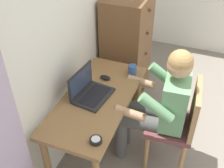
{
  "coord_description": "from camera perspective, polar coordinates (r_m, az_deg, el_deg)",
  "views": [
    {
      "loc": [
        -1.94,
        1.09,
        2.26
      ],
      "look_at": [
        -0.21,
        1.76,
        0.84
      ],
      "focal_mm": 44.43,
      "sensor_mm": 36.0,
      "label": 1
    }
  ],
  "objects": [
    {
      "name": "wall_back",
      "position": [
        2.45,
        -8.13,
        12.83
      ],
      "size": [
        4.8,
        0.05,
        2.5
      ],
      "primitive_type": "cube",
      "color": "silver",
      "rests_on": "ground_plane"
    },
    {
      "name": "desk",
      "position": [
        2.43,
        -3.06,
        -4.97
      ],
      "size": [
        1.17,
        0.55,
        0.74
      ],
      "color": "olive",
      "rests_on": "ground_plane"
    },
    {
      "name": "dresser",
      "position": [
        3.2,
        3.08,
        7.03
      ],
      "size": [
        0.6,
        0.46,
        1.28
      ],
      "color": "brown",
      "rests_on": "ground_plane"
    },
    {
      "name": "chair",
      "position": [
        2.53,
        13.46,
        -7.55
      ],
      "size": [
        0.45,
        0.43,
        0.9
      ],
      "color": "brown",
      "rests_on": "ground_plane"
    },
    {
      "name": "person_seated",
      "position": [
        2.41,
        9.75,
        -3.71
      ],
      "size": [
        0.56,
        0.61,
        1.22
      ],
      "color": "#4C4C4C",
      "rests_on": "ground_plane"
    },
    {
      "name": "laptop",
      "position": [
        2.35,
        -4.71,
        -1.37
      ],
      "size": [
        0.37,
        0.29,
        0.24
      ],
      "color": "#232326",
      "rests_on": "desk"
    },
    {
      "name": "computer_mouse",
      "position": [
        2.55,
        -1.4,
        1.32
      ],
      "size": [
        0.07,
        0.11,
        0.03
      ],
      "primitive_type": "ellipsoid",
      "rotation": [
        0.0,
        0.0,
        -0.12
      ],
      "color": "black",
      "rests_on": "desk"
    },
    {
      "name": "desk_clock",
      "position": [
        1.99,
        -3.34,
        -11.51
      ],
      "size": [
        0.09,
        0.09,
        0.03
      ],
      "color": "black",
      "rests_on": "desk"
    },
    {
      "name": "coffee_mug",
      "position": [
        2.6,
        4.25,
        2.95
      ],
      "size": [
        0.12,
        0.08,
        0.09
      ],
      "color": "#33518C",
      "rests_on": "desk"
    }
  ]
}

